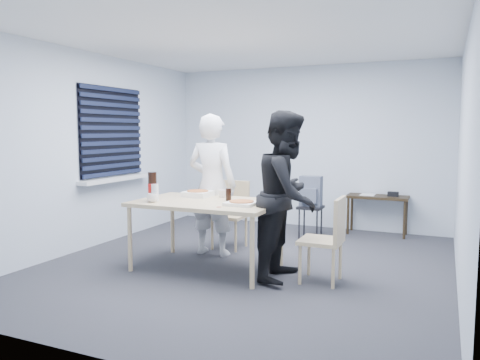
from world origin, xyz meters
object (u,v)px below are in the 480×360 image
at_px(chair_far, 232,209).
at_px(backpack, 311,192).
at_px(person_black, 287,196).
at_px(soda_bottle, 152,187).
at_px(dining_table, 207,206).
at_px(side_table, 377,201).
at_px(person_white, 212,185).
at_px(mug_b, 222,194).
at_px(mug_a, 152,198).
at_px(stool, 310,213).
at_px(chair_right, 329,234).

xyz_separation_m(chair_far, backpack, (0.84, 0.90, 0.17)).
bearing_deg(person_black, soda_bottle, 98.85).
height_order(dining_table, side_table, dining_table).
xyz_separation_m(dining_table, chair_far, (-0.16, 1.03, -0.20)).
relative_size(dining_table, soda_bottle, 4.89).
distance_m(dining_table, person_white, 0.64).
relative_size(backpack, mug_b, 4.37).
bearing_deg(side_table, chair_far, -137.48).
bearing_deg(mug_a, mug_b, 49.20).
bearing_deg(person_white, backpack, -123.74).
distance_m(person_white, mug_a, 0.93).
height_order(stool, mug_b, mug_b).
bearing_deg(person_black, backpack, 7.85).
relative_size(dining_table, backpack, 3.64).
relative_size(person_white, person_black, 1.00).
distance_m(dining_table, mug_b, 0.35).
xyz_separation_m(person_black, soda_bottle, (-1.52, -0.24, 0.05)).
bearing_deg(person_black, chair_far, 47.84).
bearing_deg(backpack, mug_b, -136.74).
distance_m(chair_right, mug_a, 1.96).
relative_size(chair_far, chair_right, 1.00).
height_order(dining_table, mug_a, mug_a).
bearing_deg(chair_right, person_black, -178.71).
bearing_deg(person_black, stool, 7.79).
relative_size(side_table, mug_b, 8.91).
bearing_deg(mug_a, soda_bottle, 122.82).
bearing_deg(stool, soda_bottle, -120.50).
bearing_deg(chair_right, soda_bottle, -172.85).
height_order(chair_right, side_table, chair_right).
relative_size(backpack, mug_a, 3.55).
relative_size(chair_right, backpack, 2.04).
height_order(person_white, side_table, person_white).
bearing_deg(stool, person_black, -82.21).
relative_size(chair_far, side_table, 1.00).
relative_size(chair_right, person_white, 0.50).
bearing_deg(dining_table, person_black, 2.25).
bearing_deg(backpack, side_table, 12.59).
bearing_deg(person_black, side_table, -13.14).
bearing_deg(side_table, mug_b, -123.54).
relative_size(dining_table, side_table, 1.78).
height_order(person_white, person_black, same).
bearing_deg(stool, dining_table, -109.15).
bearing_deg(chair_right, chair_far, 147.53).
relative_size(chair_right, side_table, 1.00).
bearing_deg(mug_b, person_white, 136.51).
relative_size(person_white, backpack, 4.05).
bearing_deg(mug_b, side_table, 56.46).
height_order(dining_table, chair_right, chair_right).
relative_size(person_black, soda_bottle, 5.45).
distance_m(person_black, side_table, 2.65).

